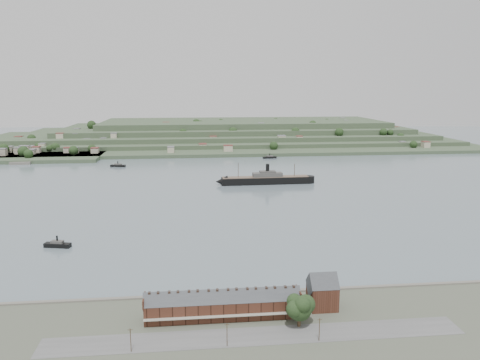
{
  "coord_description": "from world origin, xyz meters",
  "views": [
    {
      "loc": [
        -20.43,
        -322.21,
        83.15
      ],
      "look_at": [
        17.53,
        30.0,
        12.39
      ],
      "focal_mm": 35.0,
      "sensor_mm": 36.0,
      "label": 1
    }
  ],
  "objects": [
    {
      "name": "ground",
      "position": [
        0.0,
        0.0,
        0.0
      ],
      "size": [
        1400.0,
        1400.0,
        0.0
      ],
      "primitive_type": "plane",
      "color": "slate",
      "rests_on": "ground"
    },
    {
      "name": "near_shore",
      "position": [
        0.0,
        -186.75,
        1.01
      ],
      "size": [
        220.0,
        80.0,
        2.6
      ],
      "color": "#4C5142",
      "rests_on": "ground"
    },
    {
      "name": "terrace_row",
      "position": [
        -10.0,
        -168.02,
        6.84
      ],
      "size": [
        55.6,
        9.8,
        11.07
      ],
      "color": "#432318",
      "rests_on": "ground"
    },
    {
      "name": "gabled_building",
      "position": [
        27.5,
        -164.0,
        8.19
      ],
      "size": [
        10.4,
        10.18,
        14.09
      ],
      "color": "#432318",
      "rests_on": "ground"
    },
    {
      "name": "far_peninsula",
      "position": [
        27.91,
        393.1,
        11.88
      ],
      "size": [
        760.0,
        309.0,
        30.0
      ],
      "color": "#3B4E34",
      "rests_on": "ground"
    },
    {
      "name": "steamship",
      "position": [
        42.41,
        72.23,
        3.87
      ],
      "size": [
        87.33,
        11.8,
        20.96
      ],
      "color": "black",
      "rests_on": "ground"
    },
    {
      "name": "tugboat",
      "position": [
        -91.05,
        -78.27,
        1.54
      ],
      "size": [
        14.48,
        6.85,
        6.3
      ],
      "color": "black",
      "rests_on": "ground"
    },
    {
      "name": "ferry_west",
      "position": [
        -96.72,
        176.6,
        1.42
      ],
      "size": [
        16.33,
        7.68,
        5.91
      ],
      "color": "black",
      "rests_on": "ground"
    },
    {
      "name": "ferry_east",
      "position": [
        73.16,
        218.22,
        1.46
      ],
      "size": [
        16.63,
        6.74,
        6.06
      ],
      "color": "black",
      "rests_on": "ground"
    },
    {
      "name": "fig_tree",
      "position": [
        15.97,
        -177.38,
        9.28
      ],
      "size": [
        10.68,
        9.25,
        11.92
      ],
      "color": "#42311E",
      "rests_on": "ground"
    }
  ]
}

